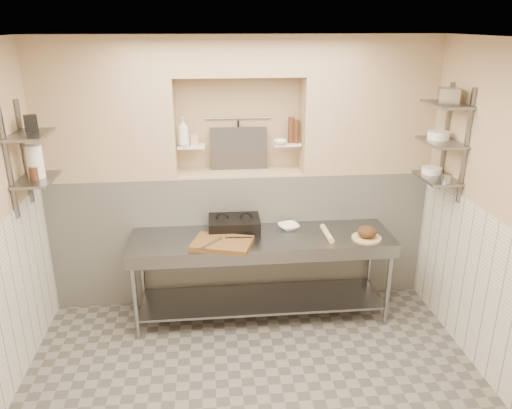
{
  "coord_description": "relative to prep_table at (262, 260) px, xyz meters",
  "views": [
    {
      "loc": [
        -0.34,
        -3.31,
        2.91
      ],
      "look_at": [
        0.09,
        0.9,
        1.35
      ],
      "focal_mm": 35.0,
      "sensor_mm": 36.0,
      "label": 1
    }
  ],
  "objects": [
    {
      "name": "floor",
      "position": [
        -0.17,
        -1.18,
        -0.69
      ],
      "size": [
        4.0,
        3.9,
        0.1
      ],
      "primitive_type": "cube",
      "color": "slate",
      "rests_on": "ground"
    },
    {
      "name": "ceiling",
      "position": [
        -0.17,
        -1.18,
        2.21
      ],
      "size": [
        4.0,
        3.9,
        0.1
      ],
      "primitive_type": "cube",
      "color": "silver",
      "rests_on": "ground"
    },
    {
      "name": "wall_back",
      "position": [
        -0.17,
        0.82,
        0.76
      ],
      "size": [
        4.0,
        0.1,
        2.8
      ],
      "primitive_type": "cube",
      "color": "tan",
      "rests_on": "ground"
    },
    {
      "name": "backwall_lower",
      "position": [
        -0.17,
        0.57,
        0.06
      ],
      "size": [
        4.0,
        0.4,
        1.4
      ],
      "primitive_type": "cube",
      "color": "silver",
      "rests_on": "floor"
    },
    {
      "name": "alcove_sill",
      "position": [
        -0.17,
        0.57,
        0.77
      ],
      "size": [
        1.3,
        0.4,
        0.02
      ],
      "primitive_type": "cube",
      "color": "tan",
      "rests_on": "backwall_lower"
    },
    {
      "name": "backwall_pillar_left",
      "position": [
        -1.5,
        0.57,
        1.46
      ],
      "size": [
        1.35,
        0.4,
        1.4
      ],
      "primitive_type": "cube",
      "color": "tan",
      "rests_on": "backwall_lower"
    },
    {
      "name": "backwall_pillar_right",
      "position": [
        1.15,
        0.57,
        1.46
      ],
      "size": [
        1.35,
        0.4,
        1.4
      ],
      "primitive_type": "cube",
      "color": "tan",
      "rests_on": "backwall_lower"
    },
    {
      "name": "backwall_header",
      "position": [
        -0.17,
        0.57,
        1.96
      ],
      "size": [
        1.3,
        0.4,
        0.4
      ],
      "primitive_type": "cube",
      "color": "tan",
      "rests_on": "backwall_lower"
    },
    {
      "name": "wainscot_right",
      "position": [
        1.82,
        -1.18,
        0.06
      ],
      "size": [
        0.02,
        3.9,
        1.4
      ],
      "primitive_type": "cube",
      "color": "silver",
      "rests_on": "floor"
    },
    {
      "name": "alcove_shelf_left",
      "position": [
        -0.67,
        0.57,
        1.06
      ],
      "size": [
        0.28,
        0.16,
        0.02
      ],
      "primitive_type": "cube",
      "color": "white",
      "rests_on": "backwall_lower"
    },
    {
      "name": "alcove_shelf_right",
      "position": [
        0.33,
        0.57,
        1.06
      ],
      "size": [
        0.28,
        0.16,
        0.02
      ],
      "primitive_type": "cube",
      "color": "white",
      "rests_on": "backwall_lower"
    },
    {
      "name": "utensil_rail",
      "position": [
        -0.17,
        0.74,
        1.31
      ],
      "size": [
        0.7,
        0.02,
        0.02
      ],
      "primitive_type": "cylinder",
      "rotation": [
        0.0,
        1.57,
        0.0
      ],
      "color": "gray",
      "rests_on": "wall_back"
    },
    {
      "name": "hanging_steel",
      "position": [
        -0.17,
        0.72,
        1.14
      ],
      "size": [
        0.02,
        0.02,
        0.3
      ],
      "primitive_type": "cylinder",
      "color": "black",
      "rests_on": "utensil_rail"
    },
    {
      "name": "splash_panel",
      "position": [
        -0.17,
        0.67,
        1.0
      ],
      "size": [
        0.6,
        0.08,
        0.45
      ],
      "primitive_type": "cube",
      "rotation": [
        -0.14,
        0.0,
        0.0
      ],
      "color": "#383330",
      "rests_on": "alcove_sill"
    },
    {
      "name": "shelf_rail_left_a",
      "position": [
        -2.15,
        0.07,
        1.16
      ],
      "size": [
        0.03,
        0.03,
        0.95
      ],
      "primitive_type": "cube",
      "color": "slate",
      "rests_on": "wall_left"
    },
    {
      "name": "shelf_rail_left_b",
      "position": [
        -2.15,
        -0.33,
        1.16
      ],
      "size": [
        0.03,
        0.03,
        0.95
      ],
      "primitive_type": "cube",
      "color": "slate",
      "rests_on": "wall_left"
    },
    {
      "name": "wall_shelf_left_lower",
      "position": [
        -2.01,
        -0.13,
        0.96
      ],
      "size": [
        0.3,
        0.5,
        0.02
      ],
      "primitive_type": "cube",
      "color": "slate",
      "rests_on": "wall_left"
    },
    {
      "name": "wall_shelf_left_upper",
      "position": [
        -2.01,
        -0.13,
        1.36
      ],
      "size": [
        0.3,
        0.5,
        0.03
      ],
      "primitive_type": "cube",
      "color": "slate",
      "rests_on": "wall_left"
    },
    {
      "name": "shelf_rail_right_a",
      "position": [
        1.8,
        0.07,
        1.21
      ],
      "size": [
        0.03,
        0.03,
        1.05
      ],
      "primitive_type": "cube",
      "color": "slate",
      "rests_on": "wall_right"
    },
    {
      "name": "shelf_rail_right_b",
      "position": [
        1.8,
        -0.33,
        1.21
      ],
      "size": [
        0.03,
        0.03,
        1.05
      ],
      "primitive_type": "cube",
      "color": "slate",
      "rests_on": "wall_right"
    },
    {
      "name": "wall_shelf_right_lower",
      "position": [
        1.67,
        -0.13,
        0.86
      ],
      "size": [
        0.3,
        0.5,
        0.02
      ],
      "primitive_type": "cube",
      "color": "slate",
      "rests_on": "wall_right"
    },
    {
      "name": "wall_shelf_right_mid",
      "position": [
        1.67,
        -0.13,
        1.21
      ],
      "size": [
        0.3,
        0.5,
        0.02
      ],
      "primitive_type": "cube",
      "color": "slate",
      "rests_on": "wall_right"
    },
    {
      "name": "wall_shelf_right_upper",
      "position": [
        1.67,
        -0.13,
        1.56
      ],
      "size": [
        0.3,
        0.5,
        0.03
      ],
      "primitive_type": "cube",
      "color": "slate",
      "rests_on": "wall_right"
    },
    {
      "name": "prep_table",
      "position": [
        0.0,
        0.0,
        0.0
      ],
      "size": [
        2.6,
        0.7,
        0.9
      ],
      "color": "gray",
      "rests_on": "floor"
    },
    {
      "name": "panini_press",
      "position": [
        -0.26,
        0.18,
        0.33
      ],
      "size": [
        0.52,
        0.38,
        0.14
      ],
      "rotation": [
        0.0,
        0.0,
        -0.02
      ],
      "color": "black",
      "rests_on": "prep_table"
    },
    {
      "name": "cutting_board",
      "position": [
        -0.4,
        -0.17,
        0.28
      ],
      "size": [
        0.64,
        0.53,
        0.05
      ],
      "primitive_type": "cube",
      "rotation": [
        0.0,
        0.0,
        -0.3
      ],
      "color": "brown",
      "rests_on": "prep_table"
    },
    {
      "name": "knife_blade",
      "position": [
        -0.23,
        -0.1,
        0.31
      ],
      "size": [
        0.27,
        0.05,
        0.01
      ],
      "primitive_type": "cube",
      "rotation": [
        0.0,
        0.0,
        -0.07
      ],
      "color": "gray",
      "rests_on": "cutting_board"
    },
    {
      "name": "tongs",
      "position": [
        -0.5,
        -0.21,
        0.32
      ],
      "size": [
        0.21,
        0.23,
        0.03
      ],
      "primitive_type": "cylinder",
      "rotation": [
        1.57,
        0.0,
        -0.73
      ],
      "color": "gray",
      "rests_on": "cutting_board"
    },
    {
      "name": "mixing_bowl",
      "position": [
        0.3,
        0.18,
        0.28
      ],
      "size": [
        0.26,
        0.26,
        0.05
      ],
      "primitive_type": "imported",
      "rotation": [
        0.0,
        0.0,
        0.29
      ],
      "color": "white",
      "rests_on": "prep_table"
    },
    {
      "name": "rolling_pin",
      "position": [
        0.65,
        -0.04,
        0.29
      ],
      "size": [
        0.06,
        0.37,
        0.06
      ],
      "primitive_type": "cylinder",
      "rotation": [
        1.57,
        0.0,
        0.01
      ],
      "color": "tan",
      "rests_on": "prep_table"
    },
    {
      "name": "bread_board",
      "position": [
        1.02,
        -0.14,
        0.27
      ],
      "size": [
        0.29,
        0.29,
        0.02
      ],
      "primitive_type": "cylinder",
      "color": "tan",
      "rests_on": "prep_table"
    },
    {
      "name": "bread_loaf",
      "position": [
        1.02,
        -0.14,
        0.33
      ],
      "size": [
        0.19,
        0.19,
        0.11
      ],
      "primitive_type": "ellipsoid",
      "color": "#4C2D19",
      "rests_on": "bread_board"
    },
    {
      "name": "bottle_soap",
      "position": [
        -0.74,
        0.52,
        1.22
      ],
      "size": [
        0.15,
        0.15,
        0.29
      ],
      "primitive_type": "imported",
      "rotation": [
        0.0,
        0.0,
        0.42
      ],
      "color": "white",
      "rests_on": "alcove_shelf_left"
    },
    {
      "name": "jar_alcove",
      "position": [
        -0.64,
        0.58,
        1.13
      ],
      "size": [
        0.08,
        0.08,
        0.11
      ],
      "primitive_type": "cube",
      "color": "tan",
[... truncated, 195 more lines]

